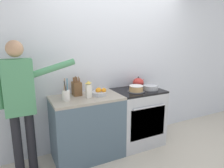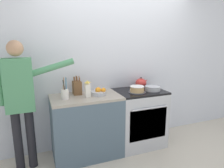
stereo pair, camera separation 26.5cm
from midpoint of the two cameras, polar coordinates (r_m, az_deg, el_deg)
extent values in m
plane|color=beige|center=(3.19, 8.58, -19.67)|extent=(16.00, 16.00, 0.00)
cube|color=silver|center=(3.26, 3.95, 5.65)|extent=(8.00, 0.04, 2.60)
cube|color=#4C6070|center=(3.00, -4.71, -12.22)|extent=(0.98, 0.59, 0.88)
cube|color=#9E9384|center=(2.84, -4.87, -3.84)|extent=(0.98, 0.59, 0.03)
cube|color=#B7BABF|center=(3.32, 9.96, -9.74)|extent=(0.76, 0.59, 0.88)
cube|color=black|center=(3.09, 12.81, -11.20)|extent=(0.62, 0.01, 0.48)
cylinder|color=#B7BABF|center=(2.98, 13.34, -6.84)|extent=(0.57, 0.02, 0.02)
cube|color=black|center=(3.18, 10.27, -2.12)|extent=(0.76, 0.59, 0.03)
cylinder|color=#4C4C51|center=(3.06, 9.64, -2.31)|extent=(0.26, 0.26, 0.01)
cylinder|color=tan|center=(3.05, 9.66, -1.86)|extent=(0.21, 0.21, 0.04)
cylinder|color=tan|center=(3.04, 9.68, -1.13)|extent=(0.20, 0.20, 0.04)
cylinder|color=white|center=(3.04, 9.70, -0.69)|extent=(0.21, 0.21, 0.01)
cylinder|color=red|center=(3.36, 10.47, -0.99)|extent=(0.13, 0.13, 0.01)
ellipsoid|color=red|center=(3.35, 10.52, 0.23)|extent=(0.18, 0.18, 0.16)
cone|color=red|center=(3.39, 11.79, 0.80)|extent=(0.09, 0.04, 0.08)
sphere|color=black|center=(3.33, 10.58, 1.74)|extent=(0.02, 0.02, 0.02)
cylinder|color=#B7BABF|center=(3.21, 13.89, -1.29)|extent=(0.23, 0.23, 0.07)
torus|color=#B7BABF|center=(3.20, 13.92, -0.67)|extent=(0.25, 0.25, 0.01)
cube|color=brown|center=(2.92, -7.41, -1.11)|extent=(0.11, 0.16, 0.19)
cylinder|color=brown|center=(2.84, -7.96, 1.27)|extent=(0.01, 0.04, 0.08)
cylinder|color=brown|center=(2.85, -7.29, 1.32)|extent=(0.01, 0.04, 0.08)
cylinder|color=brown|center=(2.86, -6.64, 1.21)|extent=(0.01, 0.03, 0.06)
cylinder|color=brown|center=(2.88, -8.13, 1.34)|extent=(0.01, 0.03, 0.07)
cylinder|color=brown|center=(2.89, -7.47, 1.46)|extent=(0.01, 0.04, 0.08)
cylinder|color=brown|center=(2.89, -6.81, 1.47)|extent=(0.01, 0.04, 0.08)
cylinder|color=brown|center=(2.92, -8.30, 1.40)|extent=(0.01, 0.03, 0.07)
cylinder|color=brown|center=(2.92, -7.63, 1.57)|extent=(0.01, 0.04, 0.08)
cylinder|color=silver|center=(2.71, -10.59, -2.94)|extent=(0.10, 0.10, 0.13)
cylinder|color=teal|center=(2.69, -10.26, -0.74)|extent=(0.01, 0.05, 0.25)
cylinder|color=#A37A51|center=(2.70, -10.34, -0.73)|extent=(0.03, 0.04, 0.25)
cylinder|color=black|center=(2.67, -10.70, -1.19)|extent=(0.04, 0.02, 0.22)
cylinder|color=#A37A51|center=(2.70, -11.02, -0.79)|extent=(0.04, 0.03, 0.25)
cylinder|color=#B7BABF|center=(2.87, -1.22, -2.65)|extent=(0.22, 0.22, 0.05)
sphere|color=orange|center=(2.86, -1.45, -1.76)|extent=(0.08, 0.08, 0.08)
sphere|color=orange|center=(2.86, 0.19, -1.78)|extent=(0.07, 0.07, 0.07)
sphere|color=orange|center=(2.86, -1.29, -1.73)|extent=(0.08, 0.08, 0.08)
cube|color=white|center=(2.75, -4.26, -1.94)|extent=(0.07, 0.07, 0.19)
pyramid|color=#E0BC4C|center=(2.73, -4.31, 0.62)|extent=(0.07, 0.07, 0.03)
cylinder|color=black|center=(2.91, -22.91, -14.82)|extent=(0.11, 0.11, 0.81)
cylinder|color=black|center=(2.90, -19.66, -14.58)|extent=(0.11, 0.11, 0.81)
cube|color=#4C8E60|center=(2.66, -22.56, -0.37)|extent=(0.34, 0.20, 0.67)
cylinder|color=#4C8E60|center=(2.64, -14.04, 4.59)|extent=(0.57, 0.08, 0.22)
sphere|color=tan|center=(2.60, -23.41, 9.35)|extent=(0.19, 0.19, 0.19)
camera|label=1|loc=(0.13, -87.38, 0.59)|focal=32.00mm
camera|label=2|loc=(0.13, 92.62, -0.59)|focal=32.00mm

